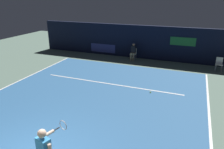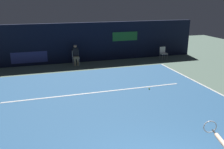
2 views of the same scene
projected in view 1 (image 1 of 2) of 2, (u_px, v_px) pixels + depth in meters
name	position (u px, v px, depth m)	size (l,w,h in m)	color
ground_plane	(95.00, 99.00, 10.43)	(32.95, 32.95, 0.00)	slate
court_surface	(95.00, 99.00, 10.42)	(10.45, 11.30, 0.01)	#336699
line_sideline_left	(209.00, 120.00, 8.65)	(0.10, 11.30, 0.01)	white
line_sideline_right	(13.00, 83.00, 12.19)	(0.10, 11.30, 0.01)	white
line_service	(110.00, 84.00, 12.14)	(8.15, 0.10, 0.01)	white
back_wall	(138.00, 42.00, 16.90)	(17.01, 0.33, 2.60)	black
line_judge_on_chair	(133.00, 51.00, 16.50)	(0.45, 0.54, 1.32)	white
courtside_chair_near	(219.00, 63.00, 14.21)	(0.44, 0.42, 0.88)	white
tennis_ball	(150.00, 92.00, 11.02)	(0.07, 0.07, 0.07)	#CCE033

